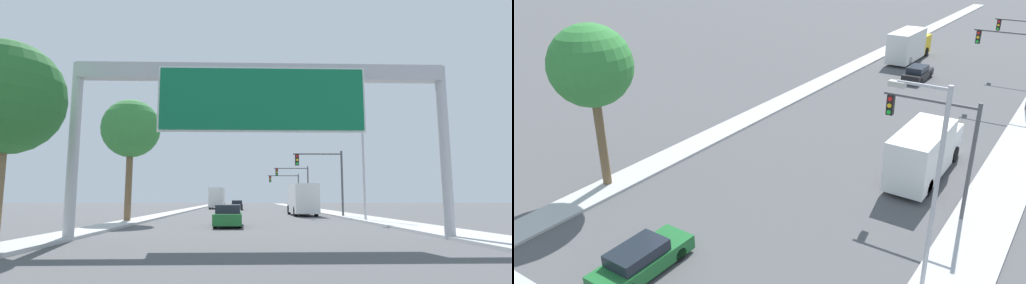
% 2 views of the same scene
% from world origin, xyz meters
% --- Properties ---
extents(median_strip_left, '(2.00, 120.00, 0.15)m').
position_xyz_m(median_strip_left, '(-9.00, 60.00, 0.07)').
color(median_strip_left, '#B6B6B6').
rests_on(median_strip_left, ground).
extents(car_near_center, '(1.70, 4.69, 1.37)m').
position_xyz_m(car_near_center, '(-1.75, 26.18, 0.65)').
color(car_near_center, '#1E662D').
rests_on(car_near_center, ground).
extents(car_far_left, '(1.72, 4.59, 1.43)m').
position_xyz_m(car_far_left, '(-1.75, 61.78, 0.68)').
color(car_far_left, black).
rests_on(car_far_left, ground).
extents(truck_box_primary, '(2.33, 8.02, 3.17)m').
position_xyz_m(truck_box_primary, '(5.25, 41.79, 1.61)').
color(truck_box_primary, white).
rests_on(truck_box_primary, ground).
extents(truck_box_secondary, '(2.32, 8.63, 3.45)m').
position_xyz_m(truck_box_secondary, '(-5.25, 68.89, 1.75)').
color(truck_box_secondary, yellow).
rests_on(truck_box_secondary, ground).
extents(traffic_light_near_intersection, '(4.72, 0.32, 6.23)m').
position_xyz_m(traffic_light_near_intersection, '(7.00, 38.00, 4.22)').
color(traffic_light_near_intersection, '#4C4C4F').
rests_on(traffic_light_near_intersection, ground).
extents(traffic_light_mid_block, '(5.00, 0.32, 6.34)m').
position_xyz_m(traffic_light_mid_block, '(6.92, 58.00, 4.31)').
color(traffic_light_mid_block, '#4C4C4F').
rests_on(traffic_light_mid_block, ground).
extents(palm_tree_background, '(4.39, 4.39, 9.21)m').
position_xyz_m(palm_tree_background, '(-9.34, 30.60, 6.95)').
color(palm_tree_background, brown).
rests_on(palm_tree_background, ground).
extents(street_lamp_right, '(2.25, 0.28, 8.71)m').
position_xyz_m(street_lamp_right, '(8.35, 31.43, 5.09)').
color(street_lamp_right, '#B2B2B7').
rests_on(street_lamp_right, ground).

